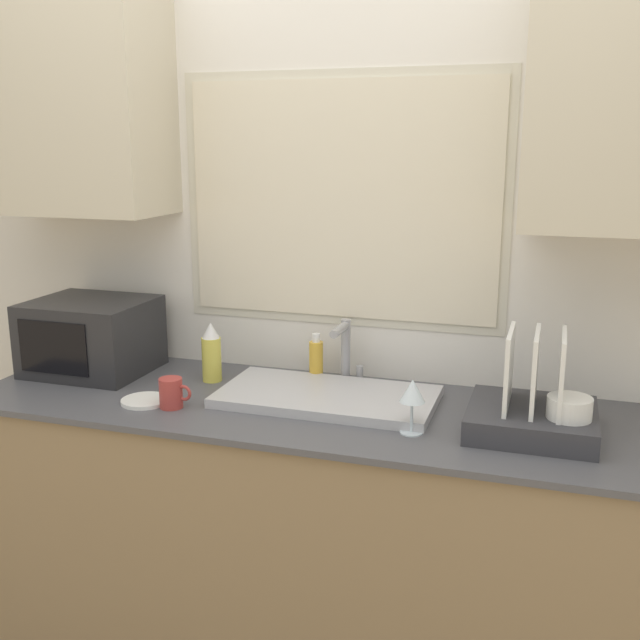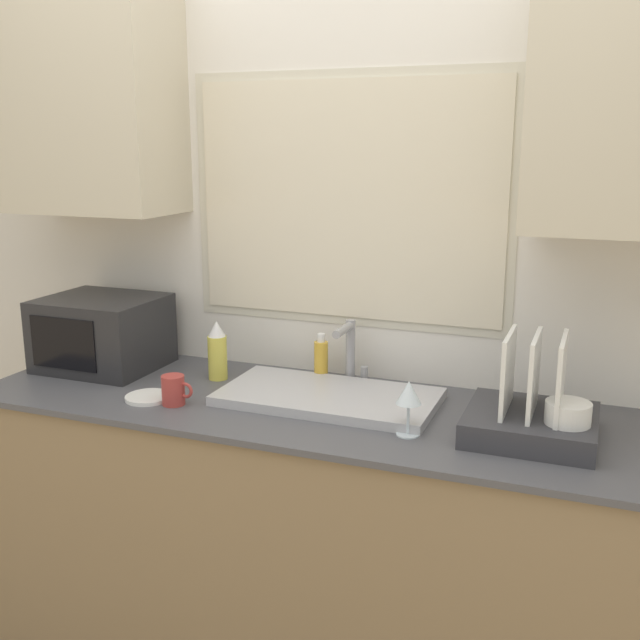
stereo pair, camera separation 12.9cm
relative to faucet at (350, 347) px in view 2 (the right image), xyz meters
name	(u,v)px [view 2 (the right image)]	position (x,y,z in m)	size (l,w,h in m)	color
countertop	(312,537)	(-0.05, -0.23, -0.59)	(2.18, 0.68, 0.92)	#8C7251
wall_back	(345,226)	(-0.05, 0.08, 0.39)	(6.00, 0.38, 2.60)	silver
sink_basin	(329,397)	(0.00, -0.19, -0.11)	(0.68, 0.36, 0.03)	#B2B2B7
faucet	(350,347)	(0.00, 0.00, 0.00)	(0.08, 0.16, 0.22)	#99999E
microwave	(102,333)	(-0.89, -0.14, 0.00)	(0.40, 0.35, 0.26)	#232326
dish_rack	(534,416)	(0.62, -0.26, -0.06)	(0.35, 0.33, 0.29)	#333338
spray_bottle	(217,351)	(-0.44, -0.11, -0.03)	(0.07, 0.07, 0.20)	#D8CC4C
soap_bottle	(321,360)	(-0.10, 0.00, -0.05)	(0.05, 0.05, 0.16)	gold
mug_near_sink	(174,390)	(-0.44, -0.39, -0.08)	(0.10, 0.07, 0.09)	#A53833
wine_glass	(409,395)	(0.30, -0.37, -0.01)	(0.07, 0.07, 0.16)	silver
small_plate	(149,397)	(-0.54, -0.37, -0.12)	(0.15, 0.15, 0.01)	white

